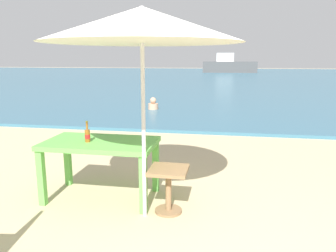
{
  "coord_description": "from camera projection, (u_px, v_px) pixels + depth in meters",
  "views": [
    {
      "loc": [
        0.45,
        -2.6,
        1.78
      ],
      "look_at": [
        -0.54,
        3.0,
        0.6
      ],
      "focal_mm": 34.86,
      "sensor_mm": 36.0,
      "label": 1
    }
  ],
  "objects": [
    {
      "name": "sea_water",
      "position": [
        222.0,
        77.0,
        31.85
      ],
      "size": [
        120.0,
        50.0,
        0.08
      ],
      "primitive_type": "cube",
      "color": "#386B84",
      "rests_on": "ground_plane"
    },
    {
      "name": "picnic_table_green",
      "position": [
        101.0,
        149.0,
        4.13
      ],
      "size": [
        1.4,
        0.8,
        0.76
      ],
      "color": "#60B24C",
      "rests_on": "ground_plane"
    },
    {
      "name": "beer_bottle_amber",
      "position": [
        87.0,
        135.0,
        4.05
      ],
      "size": [
        0.07,
        0.07,
        0.26
      ],
      "color": "brown",
      "rests_on": "picnic_table_green"
    },
    {
      "name": "patio_umbrella",
      "position": [
        142.0,
        25.0,
        3.34
      ],
      "size": [
        2.1,
        2.1,
        2.3
      ],
      "color": "silver",
      "rests_on": "ground_plane"
    },
    {
      "name": "side_table_wood",
      "position": [
        168.0,
        184.0,
        3.79
      ],
      "size": [
        0.44,
        0.44,
        0.54
      ],
      "color": "olive",
      "rests_on": "ground_plane"
    },
    {
      "name": "swimmer_person",
      "position": [
        153.0,
        105.0,
        11.08
      ],
      "size": [
        0.34,
        0.34,
        0.41
      ],
      "color": "tan",
      "rests_on": "sea_water"
    },
    {
      "name": "boat_fishing_trawler",
      "position": [
        229.0,
        66.0,
        39.75
      ],
      "size": [
        6.45,
        1.76,
        2.34
      ],
      "color": "#4C4C4C",
      "rests_on": "sea_water"
    }
  ]
}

